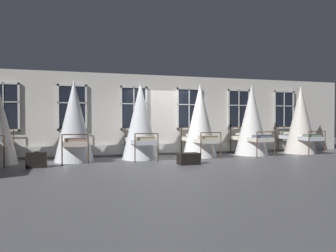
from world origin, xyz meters
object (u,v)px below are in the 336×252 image
at_px(cot_second, 74,122).
at_px(cot_sixth, 300,121).
at_px(cot_third, 140,122).
at_px(suitcase_dark, 36,160).
at_px(cot_fourth, 200,121).
at_px(travel_trunk, 189,159).
at_px(cot_fifth, 251,121).

distance_m(cot_second, cot_sixth, 8.89).
relative_size(cot_second, cot_sixth, 0.98).
relative_size(cot_third, cot_sixth, 0.98).
xyz_separation_m(cot_sixth, suitcase_dark, (-9.95, -1.16, -1.10)).
height_order(cot_fourth, travel_trunk, cot_fourth).
bearing_deg(suitcase_dark, travel_trunk, -6.86).
height_order(cot_third, travel_trunk, cot_third).
relative_size(cot_fifth, suitcase_dark, 4.82).
bearing_deg(cot_second, travel_trunk, -118.71).
bearing_deg(cot_sixth, suitcase_dark, 96.96).
bearing_deg(travel_trunk, suitcase_dark, 171.90).
height_order(cot_third, cot_sixth, cot_sixth).
distance_m(cot_second, cot_fifth, 6.64).
bearing_deg(cot_third, cot_sixth, -89.40).
relative_size(cot_second, suitcase_dark, 4.74).
xyz_separation_m(cot_fourth, travel_trunk, (-1.15, -1.83, -1.14)).
xyz_separation_m(cot_second, cot_fifth, (6.64, 0.03, 0.02)).
relative_size(cot_third, cot_fourth, 0.99).
bearing_deg(suitcase_dark, cot_sixth, 7.91).
bearing_deg(suitcase_dark, cot_fourth, 13.52).
bearing_deg(cot_second, cot_fourth, -89.88).
distance_m(cot_fifth, cot_sixth, 2.25).
bearing_deg(suitcase_dark, cot_second, 49.04).
relative_size(cot_sixth, travel_trunk, 4.29).
xyz_separation_m(cot_third, cot_sixth, (6.68, 0.00, 0.03)).
height_order(suitcase_dark, travel_trunk, suitcase_dark).
bearing_deg(travel_trunk, cot_fourth, 57.84).
relative_size(cot_second, cot_third, 1.00).
bearing_deg(cot_second, cot_fifth, -90.01).
bearing_deg(cot_fifth, suitcase_dark, 97.75).
bearing_deg(cot_sixth, cot_second, 90.24).
height_order(cot_fourth, cot_fifth, cot_fifth).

